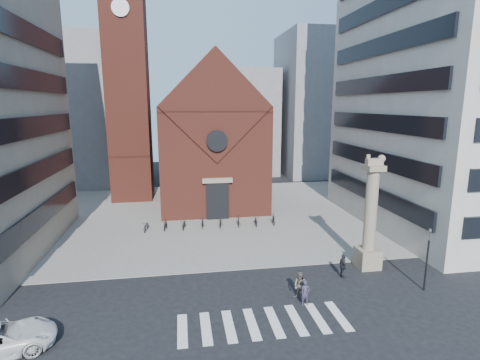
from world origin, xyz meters
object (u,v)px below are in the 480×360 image
lion_column (370,224)px  pedestrian_1 (300,286)px  traffic_light (427,258)px  pedestrian_2 (343,266)px  scooter_0 (146,226)px  pedestrian_0 (305,293)px

lion_column → pedestrian_1: 8.01m
traffic_light → pedestrian_2: 5.47m
pedestrian_1 → scooter_0: (-10.73, 14.91, -0.39)m
traffic_light → scooter_0: size_ratio=2.37×
pedestrian_1 → pedestrian_2: 4.67m
pedestrian_2 → lion_column: bearing=-60.7°
pedestrian_2 → pedestrian_1: bearing=123.0°
pedestrian_1 → scooter_0: size_ratio=1.00×
traffic_light → pedestrian_2: bearing=150.1°
traffic_light → scooter_0: (-19.29, 15.11, -1.76)m
lion_column → pedestrian_1: size_ratio=4.75×
lion_column → scooter_0: 20.77m
pedestrian_1 → pedestrian_2: size_ratio=1.02×
lion_column → traffic_light: size_ratio=2.02×
pedestrian_0 → pedestrian_1: size_ratio=0.88×
pedestrian_0 → pedestrian_1: bearing=91.0°
pedestrian_0 → pedestrian_2: size_ratio=0.90×
pedestrian_0 → scooter_0: pedestrian_0 is taller
pedestrian_2 → scooter_0: bearing=51.2°
pedestrian_2 → traffic_light: bearing=-118.3°
lion_column → traffic_light: lion_column is taller
scooter_0 → pedestrian_2: bearing=-32.6°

